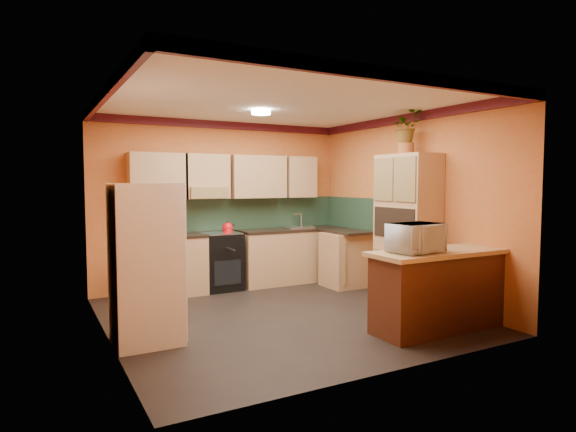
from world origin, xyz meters
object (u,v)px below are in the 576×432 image
object	(u,v)px
fridge	(146,264)
stove	(221,261)
breakfast_bar	(444,291)
base_cabinets_back	(257,259)
microwave	(416,238)
pantry	(407,229)

from	to	relation	value
fridge	stove	bearing A→B (deg)	51.85
fridge	breakfast_bar	world-z (taller)	fridge
base_cabinets_back	fridge	world-z (taller)	fridge
base_cabinets_back	breakfast_bar	world-z (taller)	same
breakfast_bar	microwave	world-z (taller)	microwave
stove	breakfast_bar	xyz separation A→B (m)	(1.56, -3.19, -0.02)
microwave	breakfast_bar	bearing A→B (deg)	-7.39
stove	pantry	world-z (taller)	pantry
base_cabinets_back	stove	xyz separation A→B (m)	(-0.62, -0.00, 0.02)
fridge	pantry	bearing A→B (deg)	-0.47
stove	pantry	distance (m)	2.94
pantry	microwave	bearing A→B (deg)	-128.51
base_cabinets_back	breakfast_bar	bearing A→B (deg)	-73.74
base_cabinets_back	fridge	bearing A→B (deg)	-137.52
base_cabinets_back	pantry	size ratio (longest dim) A/B	1.74
microwave	pantry	bearing A→B (deg)	44.09
stove	breakfast_bar	size ratio (longest dim) A/B	0.51
breakfast_bar	microwave	size ratio (longest dim) A/B	3.06
stove	microwave	size ratio (longest dim) A/B	1.55
microwave	base_cabinets_back	bearing A→B (deg)	91.13
stove	base_cabinets_back	bearing A→B (deg)	0.00
base_cabinets_back	microwave	distance (m)	3.29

